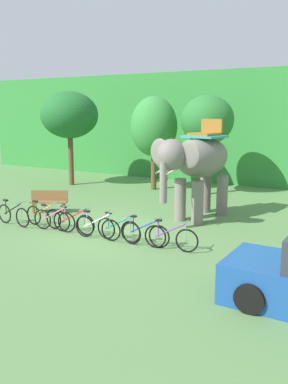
{
  "coord_description": "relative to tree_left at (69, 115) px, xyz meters",
  "views": [
    {
      "loc": [
        7.89,
        -11.34,
        4.07
      ],
      "look_at": [
        0.75,
        1.0,
        1.3
      ],
      "focal_mm": 39.02,
      "sensor_mm": 36.0,
      "label": 1
    }
  ],
  "objects": [
    {
      "name": "bike_blue",
      "position": [
        8.95,
        -7.31,
        -3.47
      ],
      "size": [
        1.71,
        0.52,
        0.92
      ],
      "color": "black",
      "rests_on": "ground"
    },
    {
      "name": "bike_white",
      "position": [
        7.3,
        -7.49,
        -3.47
      ],
      "size": [
        1.71,
        0.52,
        0.92
      ],
      "color": "black",
      "rests_on": "ground"
    },
    {
      "name": "bike_red",
      "position": [
        6.23,
        -7.39,
        -3.47
      ],
      "size": [
        1.71,
        0.52,
        0.92
      ],
      "color": "black",
      "rests_on": "ground"
    },
    {
      "name": "bike_pink",
      "position": [
        5.46,
        -7.48,
        -3.47
      ],
      "size": [
        1.71,
        0.52,
        0.92
      ],
      "color": "black",
      "rests_on": "ground"
    },
    {
      "name": "elephant",
      "position": [
        9.09,
        -3.56,
        -1.65
      ],
      "size": [
        2.29,
        4.24,
        3.78
      ],
      "color": "slate",
      "rests_on": "ground"
    },
    {
      "name": "foliage_hedge",
      "position": [
        7.22,
        7.47,
        -0.69
      ],
      "size": [
        36.0,
        6.0,
        6.32
      ],
      "primitive_type": "cube",
      "color": "#338438",
      "rests_on": "ground"
    },
    {
      "name": "bike_teal",
      "position": [
        8.05,
        -7.38,
        -3.47
      ],
      "size": [
        1.71,
        0.52,
        0.92
      ],
      "color": "black",
      "rests_on": "ground"
    },
    {
      "name": "tree_center_right",
      "position": [
        4.67,
        1.08,
        -0.58
      ],
      "size": [
        2.43,
        2.43,
        4.83
      ],
      "color": "brown",
      "rests_on": "ground"
    },
    {
      "name": "tree_left",
      "position": [
        0.0,
        0.0,
        0.0
      ],
      "size": [
        3.14,
        3.14,
        5.14
      ],
      "color": "brown",
      "rests_on": "ground"
    },
    {
      "name": "ground_plane",
      "position": [
        7.22,
        -6.63,
        -3.85
      ],
      "size": [
        80.0,
        80.0,
        0.0
      ],
      "primitive_type": "plane",
      "color": "#567F47"
    },
    {
      "name": "wooden_bench",
      "position": [
        3.43,
        -5.53,
        -3.37
      ],
      "size": [
        1.51,
        1.08,
        0.89
      ],
      "color": "brown",
      "rests_on": "ground"
    },
    {
      "name": "tree_center_left",
      "position": [
        7.54,
        1.19,
        -0.22
      ],
      "size": [
        2.56,
        2.56,
        4.84
      ],
      "color": "brown",
      "rests_on": "ground"
    },
    {
      "name": "bike_purple",
      "position": [
        9.85,
        -7.3,
        -3.47
      ],
      "size": [
        1.71,
        0.52,
        0.92
      ],
      "color": "black",
      "rests_on": "ground"
    },
    {
      "name": "bike_black",
      "position": [
        3.68,
        -7.67,
        -3.47
      ],
      "size": [
        1.71,
        0.52,
        0.92
      ],
      "color": "black",
      "rests_on": "ground"
    },
    {
      "name": "bike_yellow",
      "position": [
        4.77,
        -7.28,
        -3.47
      ],
      "size": [
        1.71,
        0.52,
        0.92
      ],
      "color": "black",
      "rests_on": "ground"
    }
  ]
}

